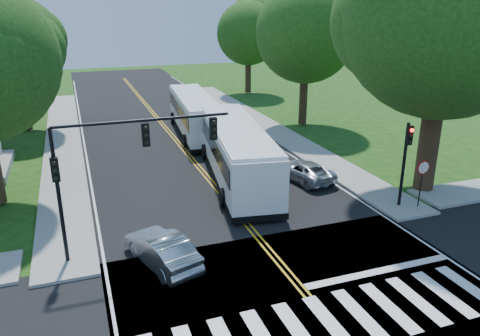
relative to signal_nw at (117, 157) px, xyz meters
name	(u,v)px	position (x,y,z in m)	size (l,w,h in m)	color
ground	(322,314)	(5.86, -6.43, -4.38)	(140.00, 140.00, 0.00)	#173E0F
road	(192,159)	(5.86, 11.57, -4.37)	(14.00, 96.00, 0.01)	black
cross_road	(322,313)	(5.86, -6.43, -4.37)	(60.00, 12.00, 0.01)	black
center_line	(179,144)	(5.86, 15.57, -4.36)	(0.36, 70.00, 0.01)	gold
edge_line_w	(86,153)	(-0.94, 15.57, -4.36)	(0.12, 70.00, 0.01)	silver
edge_line_e	(261,135)	(12.66, 15.57, -4.36)	(0.12, 70.00, 0.01)	silver
crosswalk	(329,322)	(5.86, -6.93, -4.36)	(12.60, 3.00, 0.01)	silver
stop_bar	(379,271)	(9.36, -4.83, -4.36)	(6.60, 0.40, 0.01)	silver
sidewalk_nw	(63,143)	(-2.44, 18.57, -4.30)	(2.60, 40.00, 0.15)	gray
sidewalk_ne	(264,125)	(14.16, 18.57, -4.30)	(2.60, 40.00, 0.15)	gray
tree_ne_big	(447,14)	(16.86, 1.57, 5.24)	(10.80, 10.80, 14.91)	#321C14
tree_west_far	(16,45)	(-5.14, 23.57, 2.62)	(7.60, 7.60, 10.67)	#321C14
tree_east_mid	(306,32)	(17.36, 17.57, 3.48)	(8.40, 8.40, 11.93)	#321C14
tree_east_far	(248,33)	(18.36, 33.57, 2.48)	(7.20, 7.20, 10.34)	#321C14
signal_nw	(117,157)	(0.00, 0.00, 0.00)	(7.15, 0.46, 5.66)	black
signal_ne	(406,154)	(14.06, 0.01, -1.41)	(0.30, 0.46, 4.40)	black
stop_sign	(423,172)	(14.86, -0.45, -2.35)	(0.76, 0.08, 2.53)	black
bus_lead	(236,151)	(7.44, 6.92, -2.60)	(4.81, 13.20, 3.35)	white
bus_follow	(195,114)	(7.78, 18.03, -2.72)	(3.77, 12.28, 3.13)	white
hatchback	(162,249)	(1.30, -1.35, -3.68)	(1.46, 4.19, 1.38)	#B2B5BA
suv	(304,171)	(11.22, 5.40, -3.77)	(1.98, 4.29, 1.19)	silver
dark_sedan	(245,132)	(10.95, 14.72, -3.69)	(1.90, 4.66, 1.35)	black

